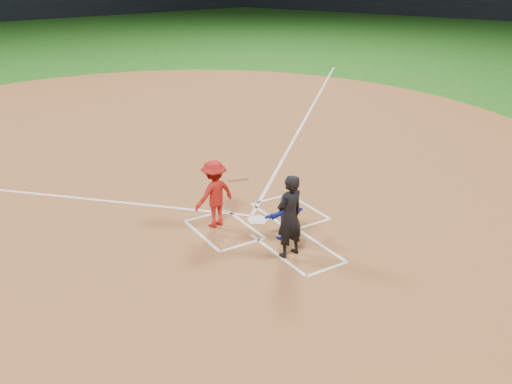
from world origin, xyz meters
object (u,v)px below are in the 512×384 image
umpire (290,216)px  batter_at_plate (214,194)px  home_plate (258,220)px  catcher (286,217)px

umpire → batter_at_plate: (-0.69, 2.17, -0.11)m
home_plate → batter_at_plate: (-1.04, 0.32, 0.84)m
catcher → umpire: bearing=62.1°
catcher → batter_at_plate: (-1.10, 1.47, 0.29)m
catcher → home_plate: bearing=-84.7°
umpire → home_plate: bearing=-108.4°
umpire → batter_at_plate: umpire is taller
home_plate → batter_at_plate: size_ratio=0.36×
home_plate → catcher: size_ratio=0.54×
umpire → catcher: bearing=-128.0°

